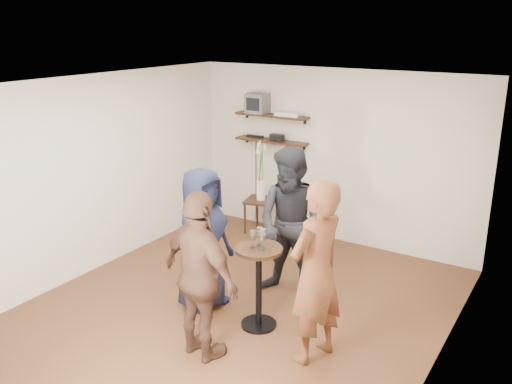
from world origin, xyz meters
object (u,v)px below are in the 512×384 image
radio (277,137)px  person_brown (201,277)px  drinks_table (259,276)px  person_plaid (316,273)px  person_dark (292,225)px  dvd_deck (289,114)px  side_table (261,205)px  crt_monitor (258,103)px  person_navy (203,239)px

radio → person_brown: size_ratio=0.13×
drinks_table → person_plaid: bearing=-14.6°
drinks_table → person_dark: (-0.03, 0.79, 0.33)m
dvd_deck → person_brown: dvd_deck is taller
dvd_deck → side_table: 1.50m
person_plaid → person_dark: size_ratio=1.00×
person_dark → person_brown: (-0.16, -1.57, -0.06)m
drinks_table → dvd_deck: bearing=112.6°
drinks_table → person_brown: bearing=-103.4°
person_plaid → radio: bearing=-129.2°
dvd_deck → person_brown: bearing=-75.0°
radio → person_dark: person_dark is taller
drinks_table → side_table: bearing=121.2°
person_brown → side_table: bearing=-54.9°
side_table → crt_monitor: bearing=130.6°
radio → person_dark: (1.29, -1.84, -0.59)m
drinks_table → person_brown: 0.84m
crt_monitor → person_brown: size_ratio=0.18×
dvd_deck → drinks_table: (1.10, -2.63, -1.30)m
crt_monitor → person_navy: bearing=-71.5°
crt_monitor → person_brown: 3.89m
drinks_table → person_dark: 0.86m
crt_monitor → person_plaid: (2.43, -2.83, -1.09)m
person_plaid → side_table: bearing=-124.9°
person_navy → crt_monitor: bearing=22.3°
drinks_table → person_plaid: (0.77, -0.20, 0.33)m
crt_monitor → person_plaid: size_ratio=0.17×
side_table → person_plaid: bearing=-49.4°
radio → drinks_table: (1.31, -2.63, -0.92)m
person_plaid → person_dark: person_dark is taller
radio → drinks_table: 3.08m
crt_monitor → dvd_deck: 0.57m
person_plaid → person_brown: size_ratio=1.07×
crt_monitor → person_dark: size_ratio=0.17×
person_navy → person_dark: bearing=-42.2°
person_navy → person_brown: (0.61, -0.82, 0.03)m
crt_monitor → person_plaid: crt_monitor is taller
crt_monitor → person_navy: size_ratio=0.19×
drinks_table → person_plaid: size_ratio=0.50×
drinks_table → crt_monitor: bearing=122.2°
side_table → person_brown: 3.42m
person_dark → person_navy: size_ratio=1.10×
radio → person_plaid: size_ratio=0.12×
radio → person_navy: size_ratio=0.13×
side_table → person_dark: (1.42, -1.59, 0.47)m
person_brown → person_plaid: bearing=-135.6°
person_plaid → person_brown: (-0.95, -0.57, -0.06)m
crt_monitor → radio: (0.35, 0.00, -0.50)m
person_dark → person_navy: 1.07m
radio → person_brown: person_brown is taller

